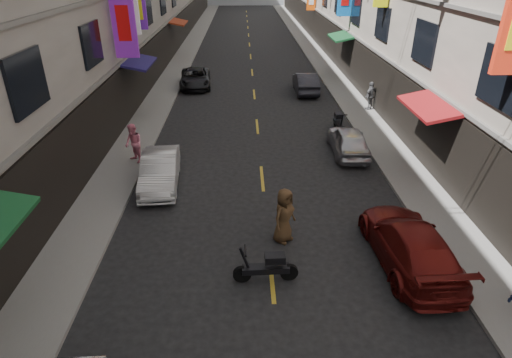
{
  "coord_description": "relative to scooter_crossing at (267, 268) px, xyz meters",
  "views": [
    {
      "loc": [
        -0.73,
        2.59,
        7.99
      ],
      "look_at": [
        -0.47,
        11.08,
        3.57
      ],
      "focal_mm": 30.0,
      "sensor_mm": 36.0,
      "label": 1
    }
  ],
  "objects": [
    {
      "name": "scooter_crossing",
      "position": [
        0.0,
        0.0,
        0.0
      ],
      "size": [
        1.8,
        0.5,
        1.14
      ],
      "rotation": [
        0.0,
        0.0,
        1.61
      ],
      "color": "black",
      "rests_on": "ground"
    },
    {
      "name": "pedestrian_lfar",
      "position": [
        -5.26,
        7.68,
        0.53
      ],
      "size": [
        0.97,
        0.99,
        1.7
      ],
      "primitive_type": "imported",
      "rotation": [
        0.0,
        0.0,
        -0.85
      ],
      "color": "pink",
      "rests_on": "sidewalk_left"
    },
    {
      "name": "car_right_far",
      "position": [
        3.54,
        18.52,
        0.21
      ],
      "size": [
        1.4,
        3.96,
        1.3
      ],
      "primitive_type": "imported",
      "rotation": [
        0.0,
        0.0,
        3.14
      ],
      "color": "#282830",
      "rests_on": "ground"
    },
    {
      "name": "sidewalk_right",
      "position": [
        6.14,
        30.17,
        -0.38
      ],
      "size": [
        2.0,
        90.0,
        0.12
      ],
      "primitive_type": "cube",
      "color": "slate",
      "rests_on": "ground"
    },
    {
      "name": "scooter_far_right",
      "position": [
        4.3,
        11.42,
        0.0
      ],
      "size": [
        0.5,
        1.8,
        1.14
      ],
      "rotation": [
        0.0,
        0.0,
        3.16
      ],
      "color": "black",
      "rests_on": "ground"
    },
    {
      "name": "car_right_near",
      "position": [
        4.14,
        0.65,
        0.23
      ],
      "size": [
        2.1,
        4.71,
        1.34
      ],
      "primitive_type": "imported",
      "rotation": [
        0.0,
        0.0,
        3.19
      ],
      "color": "#611310",
      "rests_on": "ground"
    },
    {
      "name": "sidewalk_left",
      "position": [
        -5.86,
        30.17,
        -0.38
      ],
      "size": [
        2.0,
        90.0,
        0.12
      ],
      "primitive_type": "cube",
      "color": "slate",
      "rests_on": "ground"
    },
    {
      "name": "pedestrian_rfar",
      "position": [
        6.74,
        14.52,
        0.48
      ],
      "size": [
        1.07,
        1.01,
        1.61
      ],
      "primitive_type": "imported",
      "rotation": [
        0.0,
        0.0,
        3.82
      ],
      "color": "#575759",
      "rests_on": "sidewalk_right"
    },
    {
      "name": "car_right_mid",
      "position": [
        4.14,
        8.55,
        0.19
      ],
      "size": [
        1.55,
        3.71,
        1.26
      ],
      "primitive_type": "imported",
      "rotation": [
        0.0,
        0.0,
        3.12
      ],
      "color": "silver",
      "rests_on": "ground"
    },
    {
      "name": "car_left_far",
      "position": [
        -3.86,
        20.12,
        0.16
      ],
      "size": [
        2.33,
        4.5,
        1.21
      ],
      "primitive_type": "imported",
      "rotation": [
        0.0,
        0.0,
        0.08
      ],
      "color": "black",
      "rests_on": "ground"
    },
    {
      "name": "lane_markings",
      "position": [
        0.14,
        27.17,
        -0.44
      ],
      "size": [
        0.12,
        80.2,
        0.01
      ],
      "color": "gold",
      "rests_on": "ground"
    },
    {
      "name": "car_left_mid",
      "position": [
        -3.86,
        5.72,
        0.19
      ],
      "size": [
        1.65,
        3.95,
        1.27
      ],
      "primitive_type": "imported",
      "rotation": [
        0.0,
        0.0,
        0.08
      ],
      "color": "silver",
      "rests_on": "ground"
    },
    {
      "name": "pedestrian_crossing",
      "position": [
        0.63,
        1.9,
        0.46
      ],
      "size": [
        1.04,
        1.06,
        1.81
      ],
      "primitive_type": "imported",
      "rotation": [
        0.0,
        0.0,
        0.84
      ],
      "color": "#4A331D",
      "rests_on": "ground"
    },
    {
      "name": "street_awnings",
      "position": [
        -1.12,
        14.17,
        2.56
      ],
      "size": [
        13.99,
        35.2,
        0.41
      ],
      "color": "#155026",
      "rests_on": "ground"
    }
  ]
}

